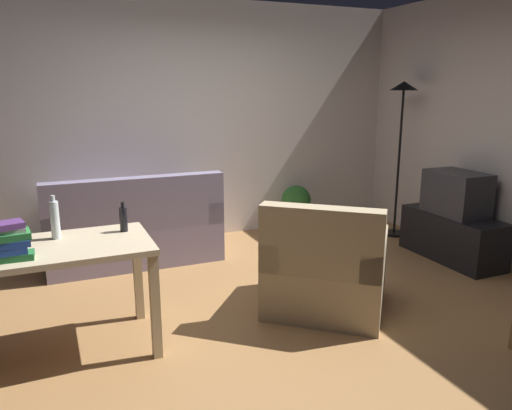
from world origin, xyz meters
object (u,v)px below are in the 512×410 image
potted_plant (296,205)px  bottle_dark (123,219)px  desk (57,262)px  bottle_clear (55,219)px  tv (457,193)px  book_stack (9,242)px  armchair (325,272)px  couch (134,232)px  tv_stand (452,237)px  torchiere_lamp (402,117)px

potted_plant → bottle_dark: 2.97m
desk → bottle_clear: (0.01, 0.16, 0.24)m
tv → desk: size_ratio=0.50×
book_stack → desk: bearing=35.6°
desk → potted_plant: 3.40m
armchair → desk: bearing=36.1°
couch → tv_stand: couch is taller
potted_plant → book_stack: book_stack is taller
tv_stand → desk: (-3.79, -0.41, 0.41)m
bottle_dark → armchair: bearing=-10.3°
couch → tv_stand: size_ratio=1.55×
armchair → bottle_clear: (-1.94, 0.28, 0.57)m
potted_plant → armchair: 2.22m
couch → potted_plant: (2.02, 0.31, 0.02)m
bottle_dark → tv_stand: bearing=4.4°
bottle_dark → torchiere_lamp: bearing=19.5°
desk → potted_plant: (2.77, 1.95, -0.32)m
book_stack → bottle_clear: bearing=52.1°
desk → book_stack: (-0.25, -0.18, 0.22)m
desk → bottle_dark: bottle_dark is taller
bottle_clear → tv_stand: bearing=3.8°
tv_stand → bottle_dark: bearing=94.4°
tv_stand → torchiere_lamp: 1.49m
tv → book_stack: bearing=98.3°
tv_stand → desk: bearing=96.2°
torchiere_lamp → potted_plant: size_ratio=3.18×
torchiere_lamp → bottle_dark: 3.58m
tv → bottle_clear: bearing=93.8°
couch → bottle_clear: bottle_clear is taller
torchiere_lamp → armchair: 2.58m
potted_plant → bottle_dark: bottle_dark is taller
potted_plant → desk: bearing=-144.8°
torchiere_lamp → bottle_clear: size_ratio=6.09×
tv_stand → tv: 0.46m
potted_plant → book_stack: (-3.01, -2.13, 0.54)m
tv → bottle_dark: bearing=94.4°
tv_stand → bottle_dark: size_ratio=5.15×
armchair → book_stack: (-2.20, -0.06, 0.55)m
potted_plant → bottle_clear: bearing=-146.9°
tv_stand → bottle_clear: bottle_clear is taller
tv → bottle_dark: size_ratio=2.81×
tv → torchiere_lamp: 1.17m
potted_plant → couch: bearing=-171.2°
couch → bottle_clear: (-0.73, -1.48, 0.59)m
couch → tv_stand: bearing=158.0°
tv_stand → tv: size_ratio=1.83×
bottle_clear → book_stack: (-0.26, -0.33, -0.02)m
book_stack → tv_stand: bearing=8.3°
tv_stand → bottle_dark: (-3.33, -0.26, 0.61)m
tv_stand → potted_plant: size_ratio=1.93×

